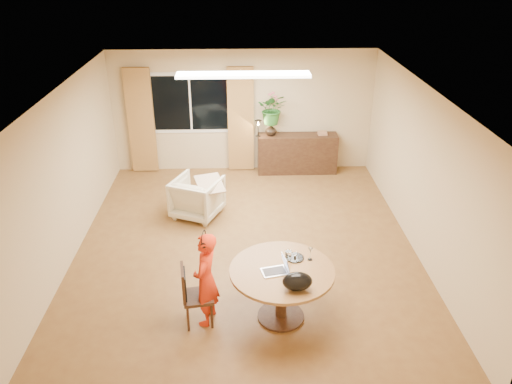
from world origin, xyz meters
TOP-DOWN VIEW (x-y plane):
  - floor at (0.00, 0.00)m, footprint 6.50×6.50m
  - ceiling at (0.00, 0.00)m, footprint 6.50×6.50m
  - wall_back at (0.00, 3.25)m, footprint 5.50×0.00m
  - wall_left at (-2.75, 0.00)m, footprint 0.00×6.50m
  - wall_right at (2.75, 0.00)m, footprint 0.00×6.50m
  - window at (-1.10, 3.23)m, footprint 1.70×0.03m
  - curtain_left at (-2.15, 3.15)m, footprint 0.55×0.08m
  - curtain_right at (-0.05, 3.15)m, footprint 0.55×0.08m
  - ceiling_panel at (0.00, 1.20)m, footprint 2.20×0.35m
  - dining_table at (0.44, -1.74)m, footprint 1.35×1.35m
  - dining_chair at (-0.64, -1.79)m, footprint 0.46×0.43m
  - child at (-0.53, -1.77)m, footprint 0.54×0.42m
  - laptop at (0.34, -1.79)m, footprint 0.38×0.29m
  - tumbler at (0.54, -1.51)m, footprint 0.10×0.10m
  - wine_glass at (0.83, -1.54)m, footprint 0.08×0.08m
  - pot_lid at (0.63, -1.50)m, footprint 0.29×0.29m
  - handbag at (0.59, -2.16)m, footprint 0.39×0.27m
  - armchair at (-0.86, 1.11)m, footprint 1.05×1.06m
  - throw at (-0.62, 1.02)m, footprint 0.60×0.66m
  - sideboard at (1.16, 3.01)m, footprint 1.70×0.42m
  - vase at (0.58, 3.01)m, footprint 0.28×0.28m
  - bouquet at (0.61, 3.01)m, footprint 0.65×0.58m
  - book_stack at (1.68, 3.01)m, footprint 0.22×0.18m
  - desk_lamp at (0.31, 2.96)m, footprint 0.16×0.16m

SIDE VIEW (x-z plane):
  - floor at x=0.00m, z-range 0.00..0.00m
  - armchair at x=-0.86m, z-range 0.00..0.74m
  - sideboard at x=1.16m, z-range 0.00..0.85m
  - dining_chair at x=-0.64m, z-range 0.00..0.86m
  - dining_table at x=0.44m, z-range 0.22..0.99m
  - child at x=-0.53m, z-range 0.00..1.31m
  - throw at x=-0.62m, z-range 0.74..0.77m
  - pot_lid at x=0.63m, z-range 0.77..0.81m
  - tumbler at x=0.54m, z-range 0.77..0.89m
  - wine_glass at x=0.83m, z-range 0.77..0.95m
  - laptop at x=0.34m, z-range 0.77..0.99m
  - book_stack at x=1.68m, z-range 0.85..0.93m
  - handbag at x=0.59m, z-range 0.77..1.01m
  - vase at x=0.58m, z-range 0.85..1.10m
  - desk_lamp at x=0.31m, z-range 0.85..1.22m
  - curtain_left at x=-2.15m, z-range 0.02..2.27m
  - curtain_right at x=-0.05m, z-range 0.02..2.27m
  - wall_back at x=0.00m, z-range -1.45..4.05m
  - wall_left at x=-2.75m, z-range -1.95..4.55m
  - wall_right at x=2.75m, z-range -1.95..4.55m
  - bouquet at x=0.61m, z-range 1.10..1.76m
  - window at x=-1.10m, z-range 0.85..2.15m
  - ceiling_panel at x=0.00m, z-range 2.54..2.59m
  - ceiling at x=0.00m, z-range 2.60..2.60m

